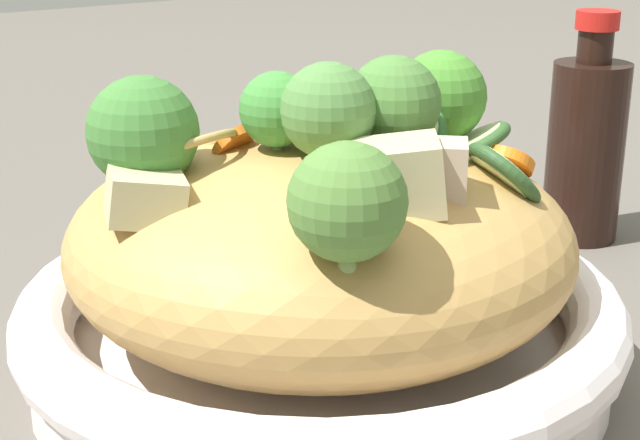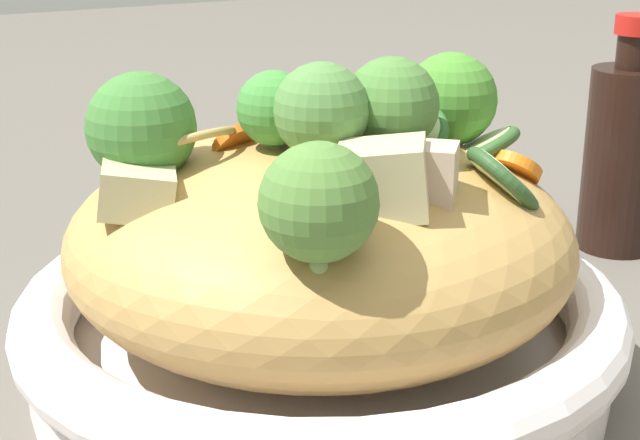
# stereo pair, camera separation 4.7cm
# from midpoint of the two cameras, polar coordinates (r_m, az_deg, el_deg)

# --- Properties ---
(ground_plane) EXTENTS (3.00, 3.00, 0.00)m
(ground_plane) POSITION_cam_midpoint_polar(r_m,az_deg,el_deg) (0.50, 2.70, -8.98)
(ground_plane) COLOR #5A544D
(serving_bowl) EXTENTS (0.30, 0.30, 0.05)m
(serving_bowl) POSITION_cam_midpoint_polar(r_m,az_deg,el_deg) (0.49, 2.75, -6.23)
(serving_bowl) COLOR white
(serving_bowl) RESTS_ON ground_plane
(noodle_heap) EXTENTS (0.25, 0.25, 0.11)m
(noodle_heap) POSITION_cam_midpoint_polar(r_m,az_deg,el_deg) (0.47, 2.82, -1.20)
(noodle_heap) COLOR tan
(noodle_heap) RESTS_ON serving_bowl
(broccoli_florets) EXTENTS (0.22, 0.17, 0.07)m
(broccoli_florets) POSITION_cam_midpoint_polar(r_m,az_deg,el_deg) (0.43, 2.67, 5.44)
(broccoli_florets) COLOR #A2C270
(broccoli_florets) RESTS_ON serving_bowl
(carrot_coins) EXTENTS (0.20, 0.11, 0.04)m
(carrot_coins) POSITION_cam_midpoint_polar(r_m,az_deg,el_deg) (0.47, 4.03, 4.74)
(carrot_coins) COLOR orange
(carrot_coins) RESTS_ON serving_bowl
(zucchini_slices) EXTENTS (0.11, 0.12, 0.04)m
(zucchini_slices) POSITION_cam_midpoint_polar(r_m,az_deg,el_deg) (0.47, 10.12, 4.05)
(zucchini_slices) COLOR beige
(zucchini_slices) RESTS_ON serving_bowl
(chicken_chunks) EXTENTS (0.14, 0.13, 0.04)m
(chicken_chunks) POSITION_cam_midpoint_polar(r_m,az_deg,el_deg) (0.42, 3.30, 3.32)
(chicken_chunks) COLOR #C6B095
(chicken_chunks) RESTS_ON serving_bowl
(soy_sauce_bottle) EXTENTS (0.05, 0.05, 0.16)m
(soy_sauce_bottle) POSITION_cam_midpoint_polar(r_m,az_deg,el_deg) (0.68, 19.41, 3.72)
(soy_sauce_bottle) COLOR black
(soy_sauce_bottle) RESTS_ON ground_plane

